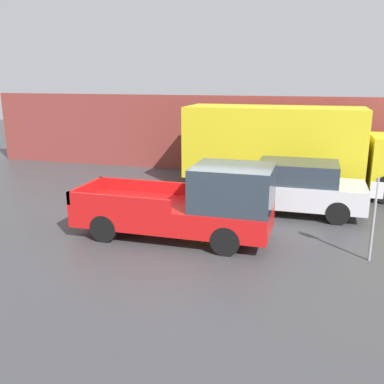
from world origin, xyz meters
The scene contains 7 objects.
ground_plane centered at (0.00, 0.00, 0.00)m, with size 60.00×60.00×0.00m, color #3D3D3F.
building_wall centered at (0.00, 8.65, 1.78)m, with size 28.00×0.15×3.55m.
pickup_truck centered at (-0.85, -0.21, 0.98)m, with size 5.43×1.96×2.13m.
car centered at (1.69, 3.04, 0.87)m, with size 4.56×1.97×1.71m.
delivery_truck centered at (1.36, 6.12, 1.77)m, with size 8.98×2.53×3.25m.
parking_sign centered at (3.73, -0.44, 1.19)m, with size 0.30×0.07×2.09m.
newspaper_box centered at (-1.72, 8.33, 0.55)m, with size 0.45×0.40×1.11m.
Camera 1 is at (2.24, -10.96, 4.35)m, focal length 40.00 mm.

